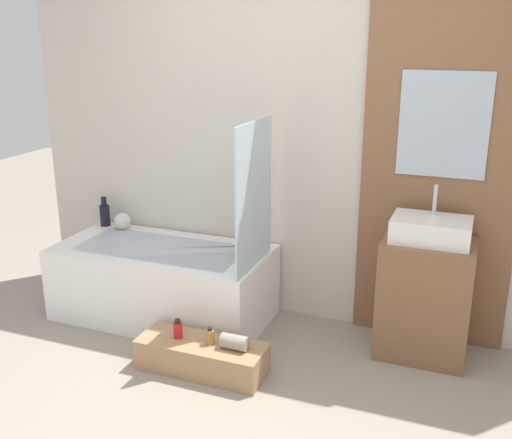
{
  "coord_description": "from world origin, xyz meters",
  "views": [
    {
      "loc": [
        1.12,
        -2.23,
        1.97
      ],
      "look_at": [
        -0.02,
        0.7,
        0.97
      ],
      "focal_mm": 42.0,
      "sensor_mm": 36.0,
      "label": 1
    }
  ],
  "objects_px": {
    "bathtub": "(163,282)",
    "bottle_soap_primary": "(178,329)",
    "sink": "(431,230)",
    "vase_tall_dark": "(105,214)",
    "vase_round_light": "(122,221)",
    "wooden_step_bench": "(202,356)",
    "bottle_soap_secondary": "(210,337)"
  },
  "relations": [
    {
      "from": "bathtub",
      "to": "vase_tall_dark",
      "type": "bearing_deg",
      "value": 156.78
    },
    {
      "from": "wooden_step_bench",
      "to": "bottle_soap_secondary",
      "type": "relative_size",
      "value": 7.13
    },
    {
      "from": "sink",
      "to": "bottle_soap_primary",
      "type": "height_order",
      "value": "sink"
    },
    {
      "from": "bottle_soap_primary",
      "to": "wooden_step_bench",
      "type": "bearing_deg",
      "value": 0.0
    },
    {
      "from": "bathtub",
      "to": "sink",
      "type": "xyz_separation_m",
      "value": [
        1.77,
        0.14,
        0.57
      ]
    },
    {
      "from": "wooden_step_bench",
      "to": "vase_round_light",
      "type": "distance_m",
      "value": 1.42
    },
    {
      "from": "sink",
      "to": "bottle_soap_primary",
      "type": "bearing_deg",
      "value": -152.92
    },
    {
      "from": "sink",
      "to": "vase_round_light",
      "type": "xyz_separation_m",
      "value": [
        -2.26,
        0.12,
        -0.25
      ]
    },
    {
      "from": "bottle_soap_secondary",
      "to": "vase_tall_dark",
      "type": "bearing_deg",
      "value": 147.04
    },
    {
      "from": "vase_round_light",
      "to": "wooden_step_bench",
      "type": "bearing_deg",
      "value": -37.49
    },
    {
      "from": "bathtub",
      "to": "vase_tall_dark",
      "type": "height_order",
      "value": "vase_tall_dark"
    },
    {
      "from": "vase_tall_dark",
      "to": "vase_round_light",
      "type": "relative_size",
      "value": 1.81
    },
    {
      "from": "bottle_soap_primary",
      "to": "vase_round_light",
      "type": "bearing_deg",
      "value": 138.0
    },
    {
      "from": "bathtub",
      "to": "bottle_soap_primary",
      "type": "distance_m",
      "value": 0.69
    },
    {
      "from": "sink",
      "to": "bottle_soap_primary",
      "type": "relative_size",
      "value": 3.82
    },
    {
      "from": "sink",
      "to": "vase_round_light",
      "type": "distance_m",
      "value": 2.27
    },
    {
      "from": "bottle_soap_primary",
      "to": "bottle_soap_secondary",
      "type": "bearing_deg",
      "value": 0.0
    },
    {
      "from": "vase_round_light",
      "to": "bottle_soap_primary",
      "type": "xyz_separation_m",
      "value": [
        0.9,
        -0.81,
        -0.34
      ]
    },
    {
      "from": "sink",
      "to": "vase_tall_dark",
      "type": "xyz_separation_m",
      "value": [
        -2.43,
        0.14,
        -0.22
      ]
    },
    {
      "from": "bathtub",
      "to": "bottle_soap_secondary",
      "type": "distance_m",
      "value": 0.84
    },
    {
      "from": "bottle_soap_secondary",
      "to": "vase_round_light",
      "type": "bearing_deg",
      "value": 143.99
    },
    {
      "from": "vase_tall_dark",
      "to": "bottle_soap_secondary",
      "type": "xyz_separation_m",
      "value": [
        1.29,
        -0.83,
        -0.37
      ]
    },
    {
      "from": "sink",
      "to": "vase_tall_dark",
      "type": "distance_m",
      "value": 2.44
    },
    {
      "from": "wooden_step_bench",
      "to": "sink",
      "type": "bearing_deg",
      "value": 30.02
    },
    {
      "from": "sink",
      "to": "bottle_soap_secondary",
      "type": "bearing_deg",
      "value": -148.72
    },
    {
      "from": "bathtub",
      "to": "bottle_soap_primary",
      "type": "xyz_separation_m",
      "value": [
        0.42,
        -0.55,
        -0.02
      ]
    },
    {
      "from": "bathtub",
      "to": "bottle_soap_secondary",
      "type": "relative_size",
      "value": 13.6
    },
    {
      "from": "bottle_soap_secondary",
      "to": "wooden_step_bench",
      "type": "bearing_deg",
      "value": 180.0
    },
    {
      "from": "vase_tall_dark",
      "to": "vase_round_light",
      "type": "height_order",
      "value": "vase_tall_dark"
    },
    {
      "from": "sink",
      "to": "bottle_soap_primary",
      "type": "distance_m",
      "value": 1.63
    },
    {
      "from": "vase_round_light",
      "to": "bottle_soap_primary",
      "type": "relative_size",
      "value": 1.05
    },
    {
      "from": "wooden_step_bench",
      "to": "sink",
      "type": "xyz_separation_m",
      "value": [
        1.2,
        0.69,
        0.73
      ]
    }
  ]
}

